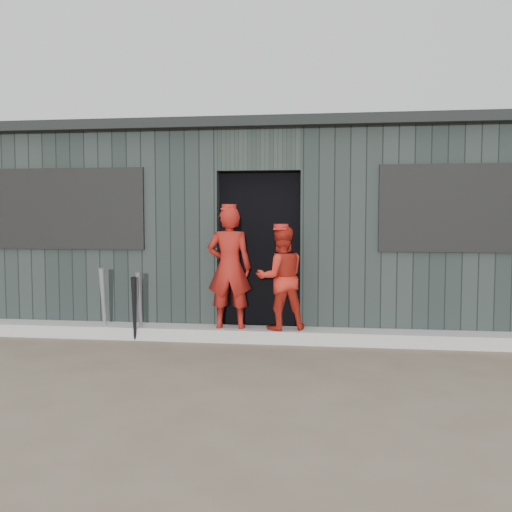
# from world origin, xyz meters

# --- Properties ---
(ground) EXTENTS (80.00, 80.00, 0.00)m
(ground) POSITION_xyz_m (0.00, 0.00, 0.00)
(ground) COLOR brown
(ground) RESTS_ON ground
(curb) EXTENTS (8.00, 0.36, 0.15)m
(curb) POSITION_xyz_m (0.00, 1.82, 0.07)
(curb) COLOR #A5A49F
(curb) RESTS_ON ground
(bat_left) EXTENTS (0.10, 0.23, 0.86)m
(bat_left) POSITION_xyz_m (-1.81, 1.70, 0.43)
(bat_left) COLOR #97989F
(bat_left) RESTS_ON ground
(bat_mid) EXTENTS (0.07, 0.16, 0.81)m
(bat_mid) POSITION_xyz_m (-1.36, 1.67, 0.41)
(bat_mid) COLOR gray
(bat_mid) RESTS_ON ground
(bat_right) EXTENTS (0.14, 0.27, 0.77)m
(bat_right) POSITION_xyz_m (-1.39, 1.56, 0.39)
(bat_right) COLOR black
(bat_right) RESTS_ON ground
(player_red_left) EXTENTS (0.53, 0.36, 1.42)m
(player_red_left) POSITION_xyz_m (-0.32, 1.81, 0.86)
(player_red_left) COLOR maroon
(player_red_left) RESTS_ON curb
(player_red_right) EXTENTS (0.70, 0.62, 1.20)m
(player_red_right) POSITION_xyz_m (0.29, 1.81, 0.75)
(player_red_right) COLOR red
(player_red_right) RESTS_ON curb
(player_grey_back) EXTENTS (0.76, 0.58, 1.38)m
(player_grey_back) POSITION_xyz_m (0.09, 2.50, 0.69)
(player_grey_back) COLOR #BDBDBD
(player_grey_back) RESTS_ON ground
(dugout) EXTENTS (8.30, 3.30, 2.62)m
(dugout) POSITION_xyz_m (-0.00, 3.50, 1.29)
(dugout) COLOR black
(dugout) RESTS_ON ground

